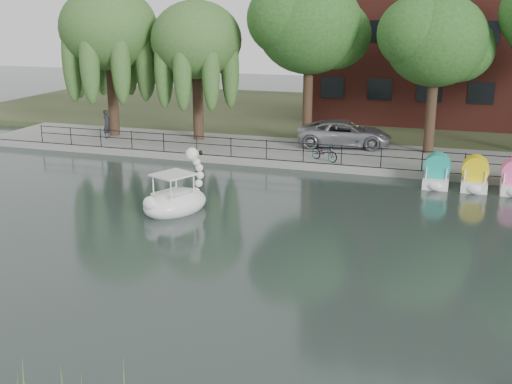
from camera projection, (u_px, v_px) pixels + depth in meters
The scene contains 13 objects.
ground_plane at pixel (204, 260), 21.34m from camera, with size 120.00×120.00×0.00m, color #364342.
promenade at pixel (315, 154), 35.87m from camera, with size 40.00×6.00×0.40m, color gray.
kerb at pixel (302, 166), 33.18m from camera, with size 40.00×0.25×0.40m, color gray.
land_strip at pixel (358, 116), 48.64m from camera, with size 60.00×22.00×0.36m, color #47512D.
railing at pixel (303, 147), 33.10m from camera, with size 32.00×0.05×1.00m.
willow_left at pixel (109, 29), 38.43m from camera, with size 5.88×5.88×9.01m.
willow_mid at pixel (196, 40), 37.39m from camera, with size 5.32×5.32×8.15m.
broadleaf_center at pixel (309, 27), 36.10m from camera, with size 6.00×6.00×9.25m.
broadleaf_right at pixel (436, 41), 33.71m from camera, with size 5.40×5.40×8.32m.
minivan at pixel (344, 132), 36.62m from camera, with size 6.17×2.83×1.72m, color gray.
bicycle at pixel (325, 151), 33.29m from camera, with size 1.72×0.60×1.00m, color gray.
pedestrian at pixel (107, 122), 39.01m from camera, with size 0.71×0.48×1.98m, color black.
swan_boat at pixel (176, 198), 26.30m from camera, with size 2.92×3.48×2.53m.
Camera 1 is at (7.94, -18.31, 8.06)m, focal length 45.00 mm.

